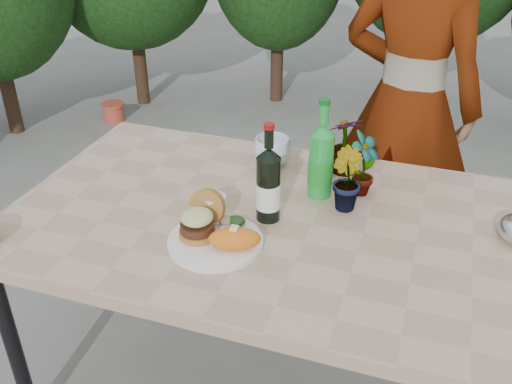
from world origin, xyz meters
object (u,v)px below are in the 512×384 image
(dinner_plate, at_px, (215,242))
(person, at_px, (408,104))
(patio_table, at_px, (264,230))
(wine_bottle, at_px, (268,185))

(dinner_plate, xyz_separation_m, person, (0.43, 1.07, 0.08))
(dinner_plate, height_order, person, person)
(patio_table, bearing_deg, person, 68.71)
(dinner_plate, distance_m, wine_bottle, 0.23)
(patio_table, distance_m, wine_bottle, 0.18)
(patio_table, relative_size, dinner_plate, 5.71)
(person, bearing_deg, wine_bottle, 85.02)
(patio_table, height_order, person, person)
(patio_table, bearing_deg, wine_bottle, -34.89)
(person, bearing_deg, dinner_plate, 83.27)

